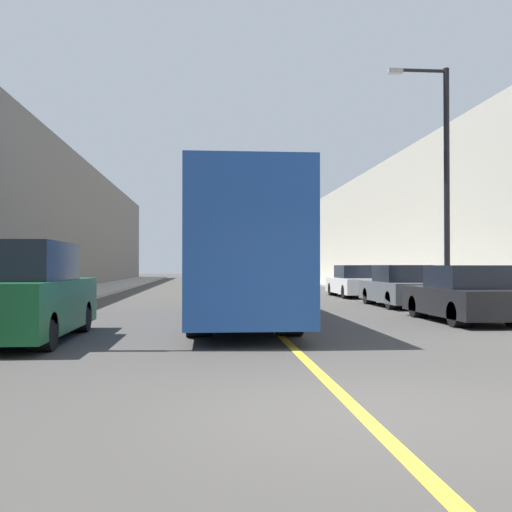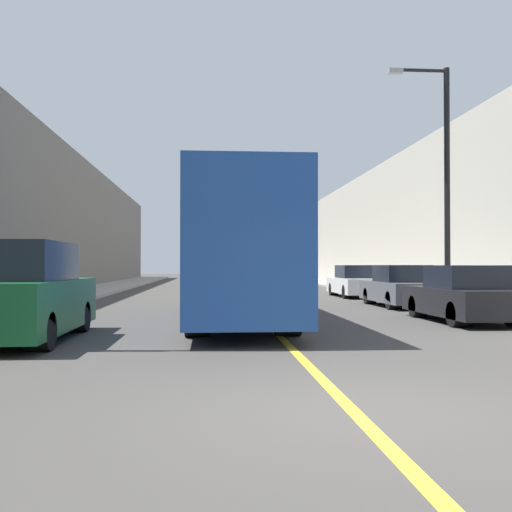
# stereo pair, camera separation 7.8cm
# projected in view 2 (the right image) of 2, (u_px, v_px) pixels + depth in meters

# --- Properties ---
(ground_plane) EXTENTS (200.00, 200.00, 0.00)m
(ground_plane) POSITION_uv_depth(u_px,v_px,m) (354.00, 413.00, 6.01)
(ground_plane) COLOR #3F3D3A
(sidewalk_left) EXTENTS (3.28, 72.00, 0.14)m
(sidewalk_left) POSITION_uv_depth(u_px,v_px,m) (98.00, 289.00, 35.30)
(sidewalk_left) COLOR #9E998E
(sidewalk_left) RESTS_ON ground
(sidewalk_right) EXTENTS (3.28, 72.00, 0.14)m
(sidewalk_right) POSITION_uv_depth(u_px,v_px,m) (366.00, 288.00, 36.53)
(sidewalk_right) COLOR #9E998E
(sidewalk_right) RESTS_ON ground
(building_row_left) EXTENTS (4.00, 72.00, 8.54)m
(building_row_left) POSITION_uv_depth(u_px,v_px,m) (35.00, 218.00, 35.09)
(building_row_left) COLOR #66605B
(building_row_left) RESTS_ON ground
(building_row_right) EXTENTS (4.00, 72.00, 8.16)m
(building_row_right) POSITION_uv_depth(u_px,v_px,m) (424.00, 223.00, 36.88)
(building_row_right) COLOR #B7B2A3
(building_row_right) RESTS_ON ground
(road_center_line) EXTENTS (0.16, 72.00, 0.01)m
(road_center_line) POSITION_uv_depth(u_px,v_px,m) (234.00, 290.00, 35.92)
(road_center_line) COLOR gold
(road_center_line) RESTS_ON ground
(bus) EXTENTS (2.41, 11.20, 3.47)m
(bus) POSITION_uv_depth(u_px,v_px,m) (236.00, 251.00, 15.97)
(bus) COLOR #1E4793
(bus) RESTS_ON ground
(parked_suv_left) EXTENTS (1.88, 4.86, 1.93)m
(parked_suv_left) POSITION_uv_depth(u_px,v_px,m) (23.00, 295.00, 11.68)
(parked_suv_left) COLOR #145128
(parked_suv_left) RESTS_ON ground
(car_right_near) EXTENTS (1.82, 4.46, 1.48)m
(car_right_near) POSITION_uv_depth(u_px,v_px,m) (464.00, 296.00, 15.68)
(car_right_near) COLOR black
(car_right_near) RESTS_ON ground
(car_right_mid) EXTENTS (1.76, 4.70, 1.49)m
(car_right_mid) POSITION_uv_depth(u_px,v_px,m) (400.00, 288.00, 21.47)
(car_right_mid) COLOR #51565B
(car_right_mid) RESTS_ON ground
(car_right_far) EXTENTS (1.79, 4.77, 1.49)m
(car_right_far) POSITION_uv_depth(u_px,v_px,m) (355.00, 283.00, 28.01)
(car_right_far) COLOR silver
(car_right_far) RESTS_ON ground
(street_lamp_right) EXTENTS (2.16, 0.24, 8.18)m
(street_lamp_right) POSITION_uv_depth(u_px,v_px,m) (443.00, 172.00, 20.65)
(street_lamp_right) COLOR black
(street_lamp_right) RESTS_ON sidewalk_right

